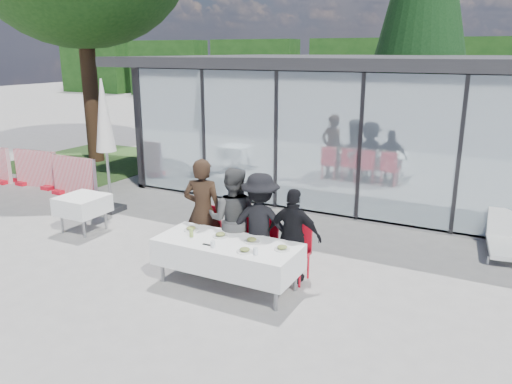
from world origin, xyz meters
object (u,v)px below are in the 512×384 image
at_px(diner_chair_c, 263,241).
at_px(juice_bottle, 191,232).
at_px(diner_chair_b, 237,236).
at_px(lounger, 506,239).
at_px(plate_a, 191,229).
at_px(plate_c, 252,240).
at_px(diner_chair_a, 207,231).
at_px(plate_d, 282,248).
at_px(plate_b, 220,235).
at_px(diner_a, 203,211).
at_px(diner_b, 233,219).
at_px(diner_c, 260,225).
at_px(diner_chair_d, 296,247).
at_px(market_umbrella, 104,125).
at_px(dining_table, 227,254).
at_px(spare_table_left, 83,205).
at_px(diner_d, 294,236).
at_px(plate_extra, 245,250).
at_px(folded_eyeglasses, 207,245).

bearing_deg(diner_chair_c, juice_bottle, -135.73).
distance_m(diner_chair_b, lounger, 4.94).
height_order(plate_a, plate_c, same).
bearing_deg(juice_bottle, plate_a, 125.59).
distance_m(diner_chair_a, juice_bottle, 0.91).
distance_m(diner_chair_a, plate_d, 1.87).
bearing_deg(juice_bottle, plate_b, 28.33).
height_order(plate_d, lounger, plate_d).
bearing_deg(plate_b, diner_chair_a, 136.58).
bearing_deg(lounger, diner_chair_a, -149.30).
distance_m(diner_a, plate_a, 0.50).
bearing_deg(plate_c, diner_chair_c, 98.96).
relative_size(diner_a, diner_chair_a, 1.90).
distance_m(plate_d, juice_bottle, 1.50).
bearing_deg(juice_bottle, diner_chair_c, 44.27).
bearing_deg(lounger, diner_b, -144.64).
height_order(diner_c, diner_chair_d, diner_c).
relative_size(diner_chair_c, market_umbrella, 0.33).
bearing_deg(diner_chair_b, market_umbrella, 162.15).
height_order(diner_chair_d, plate_b, diner_chair_d).
bearing_deg(plate_d, plate_a, 177.87).
height_order(dining_table, lounger, dining_table).
xyz_separation_m(diner_chair_c, lounger, (3.57, 2.77, -0.28)).
distance_m(diner_chair_d, plate_a, 1.74).
distance_m(diner_a, diner_chair_d, 1.74).
height_order(diner_chair_a, market_umbrella, market_umbrella).
height_order(diner_chair_b, juice_bottle, diner_chair_b).
xyz_separation_m(plate_c, spare_table_left, (-4.24, 0.65, -0.22)).
distance_m(diner_chair_d, plate_c, 0.81).
height_order(diner_chair_d, plate_c, diner_chair_d).
height_order(diner_chair_a, diner_d, diner_d).
bearing_deg(plate_a, market_umbrella, 151.88).
distance_m(plate_b, spare_table_left, 3.77).
relative_size(diner_c, lounger, 1.23).
height_order(diner_c, lounger, diner_c).
height_order(plate_b, market_umbrella, market_umbrella).
height_order(diner_c, plate_extra, diner_c).
bearing_deg(plate_d, diner_d, 95.16).
xyz_separation_m(plate_b, lounger, (4.02, 3.39, -0.52)).
bearing_deg(diner_chair_c, market_umbrella, 164.00).
height_order(diner_chair_b, plate_c, diner_chair_b).
relative_size(diner_b, plate_d, 7.21).
relative_size(dining_table, spare_table_left, 2.63).
bearing_deg(diner_chair_c, diner_a, -173.81).
distance_m(plate_b, plate_c, 0.54).
height_order(plate_c, folded_eyeglasses, plate_c).
distance_m(diner_c, plate_c, 0.48).
relative_size(diner_a, folded_eyeglasses, 13.23).
distance_m(diner_chair_a, diner_chair_b, 0.60).
bearing_deg(plate_d, market_umbrella, 159.36).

